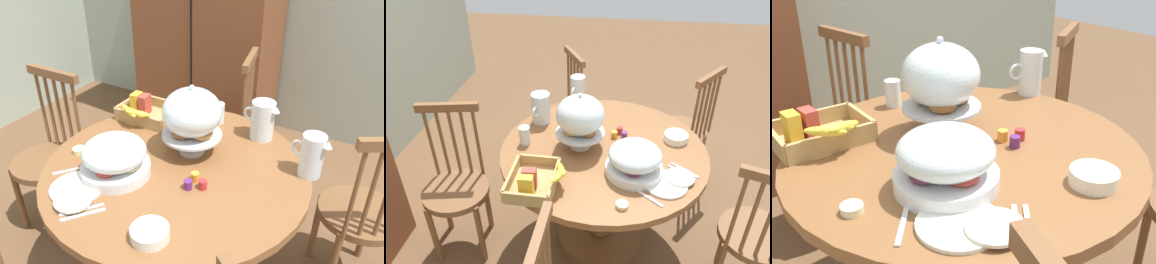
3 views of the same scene
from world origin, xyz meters
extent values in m
cylinder|color=brown|center=(-0.15, -0.07, 0.72)|extent=(1.19, 1.19, 0.04)
cylinder|color=brown|center=(-0.15, -0.07, 0.39)|extent=(0.14, 0.14, 0.63)
cylinder|color=brown|center=(0.63, 0.37, 0.45)|extent=(0.40, 0.40, 0.04)
cylinder|color=brown|center=(0.68, 0.56, 0.23)|extent=(0.04, 0.04, 0.45)
cylinder|color=brown|center=(0.44, 0.42, 0.23)|extent=(0.04, 0.04, 0.45)
cylinder|color=brown|center=(0.82, 0.32, 0.23)|extent=(0.04, 0.04, 0.45)
cylinder|color=brown|center=(0.58, 0.18, 0.23)|extent=(0.04, 0.04, 0.45)
cylinder|color=brown|center=(0.83, 0.30, 0.69)|extent=(0.02, 0.02, 0.48)
cylinder|color=brown|center=(0.77, 0.26, 0.69)|extent=(0.02, 0.02, 0.48)
cylinder|color=brown|center=(0.71, 0.23, 0.69)|extent=(0.02, 0.02, 0.48)
cylinder|color=brown|center=(0.65, 0.20, 0.69)|extent=(0.02, 0.02, 0.48)
cylinder|color=brown|center=(0.59, 0.16, 0.69)|extent=(0.02, 0.02, 0.48)
cube|color=brown|center=(0.71, 0.23, 0.95)|extent=(0.33, 0.21, 0.05)
cylinder|color=brown|center=(-0.32, 0.81, 0.45)|extent=(0.40, 0.40, 0.04)
cylinder|color=brown|center=(-0.49, 0.92, 0.23)|extent=(0.04, 0.04, 0.45)
cylinder|color=brown|center=(-0.43, 0.64, 0.23)|extent=(0.04, 0.04, 0.45)
cylinder|color=brown|center=(-0.21, 0.97, 0.23)|extent=(0.04, 0.04, 0.45)
cylinder|color=brown|center=(-0.16, 0.70, 0.23)|extent=(0.04, 0.04, 0.45)
cylinder|color=brown|center=(-0.19, 0.97, 0.69)|extent=(0.02, 0.02, 0.48)
cylinder|color=brown|center=(-0.18, 0.91, 0.69)|extent=(0.02, 0.02, 0.48)
cylinder|color=brown|center=(-0.16, 0.84, 0.69)|extent=(0.02, 0.02, 0.48)
cylinder|color=brown|center=(-0.15, 0.77, 0.69)|extent=(0.02, 0.02, 0.48)
cylinder|color=brown|center=(-0.14, 0.70, 0.69)|extent=(0.02, 0.02, 0.48)
cube|color=brown|center=(-0.16, 0.84, 0.95)|extent=(0.11, 0.36, 0.05)
cylinder|color=brown|center=(0.54, -0.41, 0.23)|extent=(0.04, 0.04, 0.45)
cylinder|color=silver|center=(-0.14, 0.07, 0.75)|extent=(0.12, 0.12, 0.02)
cylinder|color=silver|center=(-0.14, 0.07, 0.79)|extent=(0.03, 0.03, 0.09)
cylinder|color=silver|center=(-0.14, 0.07, 0.84)|extent=(0.28, 0.28, 0.01)
torus|color=#B27033|center=(-0.08, 0.06, 0.86)|extent=(0.10, 0.10, 0.03)
torus|color=#D19347|center=(-0.16, 0.11, 0.86)|extent=(0.10, 0.10, 0.03)
torus|color=#935628|center=(-0.17, 0.02, 0.86)|extent=(0.10, 0.10, 0.03)
ellipsoid|color=silver|center=(-0.14, 0.07, 0.95)|extent=(0.27, 0.27, 0.22)
sphere|color=silver|center=(-0.14, 0.07, 1.07)|extent=(0.02, 0.02, 0.02)
cylinder|color=silver|center=(-0.34, -0.25, 0.77)|extent=(0.30, 0.30, 0.05)
ellipsoid|color=beige|center=(-0.27, -0.24, 0.80)|extent=(0.09, 0.09, 0.03)
ellipsoid|color=#8CBF59|center=(-0.34, -0.18, 0.80)|extent=(0.09, 0.09, 0.03)
ellipsoid|color=#6B2D4C|center=(-0.41, -0.25, 0.80)|extent=(0.09, 0.09, 0.03)
ellipsoid|color=#CC3D33|center=(-0.34, -0.31, 0.80)|extent=(0.09, 0.09, 0.03)
ellipsoid|color=silver|center=(-0.34, -0.25, 0.85)|extent=(0.28, 0.28, 0.13)
cylinder|color=silver|center=(0.10, 0.35, 0.84)|extent=(0.12, 0.12, 0.20)
cylinder|color=orange|center=(0.10, 0.35, 0.81)|extent=(0.10, 0.10, 0.13)
cone|color=silver|center=(0.17, 0.34, 0.92)|extent=(0.04, 0.04, 0.03)
torus|color=silver|center=(0.03, 0.37, 0.85)|extent=(0.08, 0.03, 0.07)
cylinder|color=silver|center=(0.39, 0.16, 0.84)|extent=(0.10, 0.10, 0.19)
cylinder|color=white|center=(0.39, 0.16, 0.81)|extent=(0.09, 0.09, 0.13)
cone|color=silver|center=(0.45, 0.14, 0.92)|extent=(0.04, 0.04, 0.03)
torus|color=silver|center=(0.33, 0.17, 0.85)|extent=(0.07, 0.03, 0.07)
cube|color=tan|center=(-0.51, 0.25, 0.75)|extent=(0.30, 0.22, 0.01)
cube|color=tan|center=(-0.51, 0.14, 0.78)|extent=(0.30, 0.02, 0.07)
cube|color=tan|center=(-0.51, 0.36, 0.78)|extent=(0.30, 0.02, 0.07)
cube|color=tan|center=(-0.66, 0.25, 0.78)|extent=(0.02, 0.22, 0.07)
cube|color=tan|center=(-0.36, 0.25, 0.78)|extent=(0.02, 0.22, 0.07)
cube|color=gold|center=(-0.60, 0.26, 0.81)|extent=(0.05, 0.07, 0.11)
cube|color=#B23D33|center=(-0.55, 0.26, 0.81)|extent=(0.05, 0.07, 0.11)
ellipsoid|color=yellow|center=(-0.54, 0.11, 0.84)|extent=(0.14, 0.08, 0.05)
ellipsoid|color=yellow|center=(-0.51, 0.11, 0.84)|extent=(0.13, 0.03, 0.05)
ellipsoid|color=yellow|center=(-0.48, 0.11, 0.84)|extent=(0.14, 0.08, 0.05)
cylinder|color=white|center=(-0.42, -0.41, 0.75)|extent=(0.22, 0.22, 0.01)
cylinder|color=white|center=(-0.37, -0.48, 0.76)|extent=(0.15, 0.15, 0.01)
cylinder|color=white|center=(0.00, -0.49, 0.76)|extent=(0.14, 0.14, 0.04)
cylinder|color=silver|center=(-0.16, 0.39, 0.80)|extent=(0.06, 0.06, 0.11)
cylinder|color=beige|center=(-0.61, -0.20, 0.75)|extent=(0.06, 0.06, 0.02)
cylinder|color=#B7282D|center=(0.03, -0.15, 0.76)|extent=(0.04, 0.04, 0.04)
cylinder|color=orange|center=(-0.02, -0.12, 0.76)|extent=(0.04, 0.04, 0.04)
cylinder|color=#5B2366|center=(-0.02, -0.18, 0.76)|extent=(0.04, 0.04, 0.04)
cube|color=silver|center=(-0.31, -0.50, 0.74)|extent=(0.12, 0.14, 0.01)
cube|color=silver|center=(-0.29, -0.52, 0.74)|extent=(0.12, 0.14, 0.01)
cube|color=silver|center=(-0.53, -0.32, 0.74)|extent=(0.12, 0.14, 0.01)
camera|label=1|loc=(0.60, -1.27, 1.75)|focal=36.04mm
camera|label=2|loc=(-1.92, -0.18, 2.00)|focal=35.13mm
camera|label=3|loc=(-0.94, -1.11, 1.40)|focal=40.58mm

